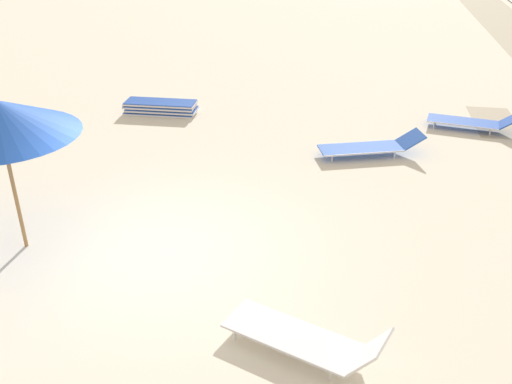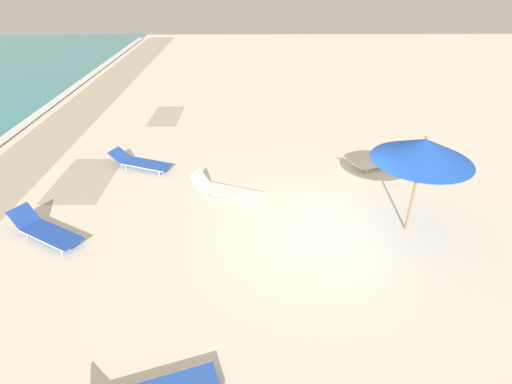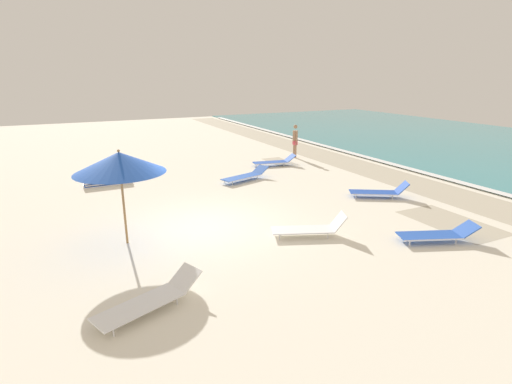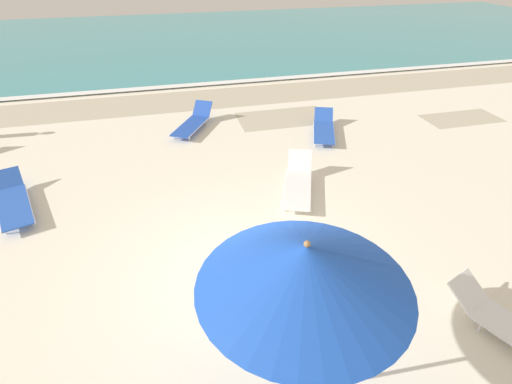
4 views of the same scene
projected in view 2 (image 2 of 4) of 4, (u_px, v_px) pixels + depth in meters
The scene contains 6 objects.
ground_plane at pixel (315, 236), 10.03m from camera, with size 60.00×60.00×0.16m.
beach_umbrella at pixel (423, 150), 9.06m from camera, with size 2.30×2.30×2.53m.
sun_lounger_beside_umbrella at pixel (225, 189), 11.47m from camera, with size 1.32×2.13×0.63m.
sun_lounger_near_water_left at pixel (46, 230), 9.75m from camera, with size 1.55×2.07×0.59m.
sun_lounger_near_water_right at pixel (374, 162), 13.02m from camera, with size 1.36×2.25×0.50m.
sun_lounger_mid_beach_pair_a at pixel (140, 162), 13.02m from camera, with size 1.32×2.16×0.49m.
Camera 2 is at (-8.06, 1.59, 5.97)m, focal length 28.00 mm.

